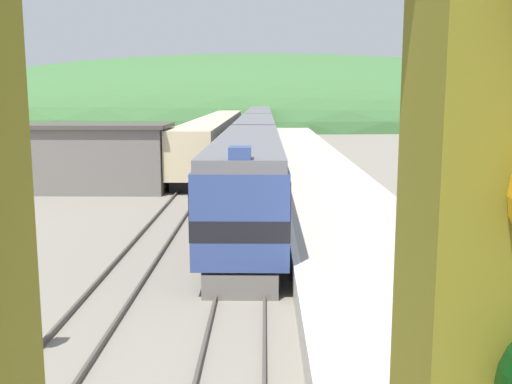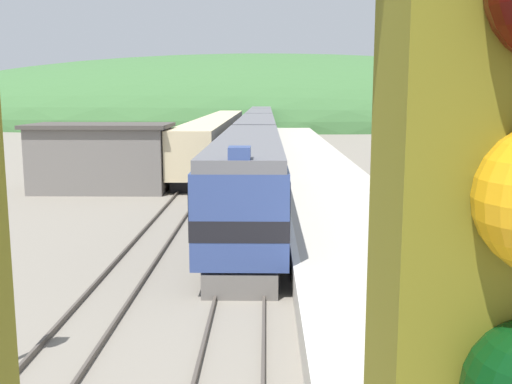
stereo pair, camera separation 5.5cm
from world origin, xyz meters
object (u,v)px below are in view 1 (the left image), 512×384
carriage_second (256,141)px  express_train_lead_car (249,179)px  carriage_fourth (260,119)px  siding_train (217,137)px  carriage_third (259,127)px

carriage_second → express_train_lead_car: bearing=-90.0°
express_train_lead_car → carriage_fourth: size_ratio=0.94×
carriage_second → siding_train: (-3.91, 9.37, -0.27)m
carriage_fourth → siding_train: bearing=-96.5°
carriage_third → siding_train: carriage_third is taller
carriage_second → carriage_fourth: same height
carriage_third → carriage_fourth: same height
express_train_lead_car → carriage_third: size_ratio=0.94×
carriage_third → carriage_fourth: (0.00, 21.93, 0.00)m
carriage_fourth → carriage_second: bearing=-90.0°
carriage_third → express_train_lead_car: bearing=-90.0°
express_train_lead_car → carriage_fourth: 65.36m
carriage_second → siding_train: carriage_second is taller
express_train_lead_car → carriage_second: 21.50m
express_train_lead_car → siding_train: (-3.91, 30.87, -0.28)m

